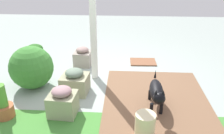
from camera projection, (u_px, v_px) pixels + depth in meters
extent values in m
plane|color=#95A29B|center=(109.00, 83.00, 4.60)|extent=(12.00, 12.00, 0.00)
cube|color=brown|center=(157.00, 103.00, 3.93)|extent=(1.80, 2.40, 0.02)
cube|color=white|center=(93.00, 17.00, 4.28)|extent=(0.12, 0.12, 2.53)
cube|color=gray|center=(83.00, 59.00, 5.30)|extent=(0.39, 0.40, 0.33)
ellipsoid|color=gray|center=(82.00, 50.00, 5.21)|extent=(0.28, 0.28, 0.13)
cube|color=gray|center=(75.00, 84.00, 4.21)|extent=(0.51, 0.46, 0.34)
ellipsoid|color=slate|center=(74.00, 73.00, 4.11)|extent=(0.33, 0.33, 0.15)
cube|color=gray|center=(63.00, 104.00, 3.61)|extent=(0.45, 0.41, 0.36)
ellipsoid|color=gray|center=(62.00, 91.00, 3.51)|extent=(0.31, 0.31, 0.14)
sphere|color=#397E30|center=(32.00, 67.00, 4.30)|extent=(0.81, 0.81, 0.81)
cylinder|color=#9B593F|center=(36.00, 57.00, 5.55)|extent=(0.30, 0.30, 0.19)
ellipsoid|color=#27611E|center=(35.00, 49.00, 5.47)|extent=(0.40, 0.40, 0.24)
cylinder|color=#AA5936|center=(4.00, 111.00, 3.57)|extent=(0.30, 0.30, 0.20)
cylinder|color=#519334|center=(1.00, 96.00, 3.45)|extent=(0.16, 0.16, 0.36)
ellipsoid|color=black|center=(156.00, 91.00, 3.72)|extent=(0.23, 0.65, 0.24)
sphere|color=black|center=(159.00, 98.00, 3.33)|extent=(0.18, 0.18, 0.18)
cone|color=black|center=(163.00, 92.00, 3.29)|extent=(0.05, 0.05, 0.08)
cone|color=black|center=(156.00, 92.00, 3.29)|extent=(0.05, 0.05, 0.08)
cylinder|color=black|center=(161.00, 109.00, 3.62)|extent=(0.05, 0.05, 0.19)
cylinder|color=black|center=(151.00, 109.00, 3.63)|extent=(0.05, 0.05, 0.19)
cylinder|color=black|center=(159.00, 96.00, 3.99)|extent=(0.05, 0.05, 0.19)
cylinder|color=black|center=(150.00, 95.00, 4.00)|extent=(0.05, 0.05, 0.19)
cone|color=black|center=(155.00, 74.00, 3.93)|extent=(0.04, 0.04, 0.15)
cylinder|color=beige|center=(145.00, 125.00, 3.14)|extent=(0.28, 0.28, 0.36)
cube|color=brown|center=(143.00, 62.00, 5.50)|extent=(0.61, 0.45, 0.03)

